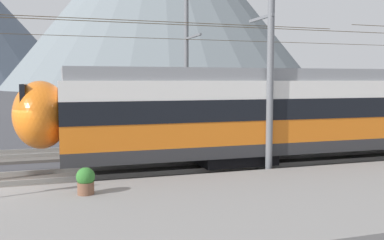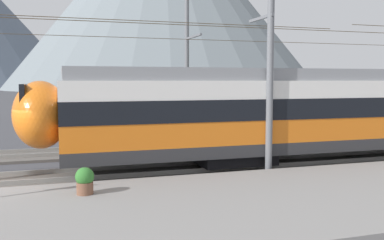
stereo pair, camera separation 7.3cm
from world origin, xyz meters
name	(u,v)px [view 1 (the left image)]	position (x,y,z in m)	size (l,w,h in m)	color
track_far	(11,157)	(0.00, 5.98, 0.07)	(120.00, 3.00, 0.28)	#5B5651
catenary_mast_mid	(269,63)	(9.12, -0.50, 4.00)	(39.08, 1.82, 7.73)	slate
catenary_mast_far_side	(187,66)	(8.74, 8.09, 4.17)	(39.08, 2.56, 8.07)	slate
potted_plant_platform_edge	(86,180)	(2.67, -2.51, 0.77)	(0.50, 0.50, 0.73)	brown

